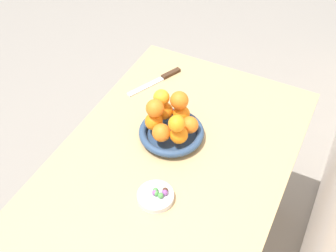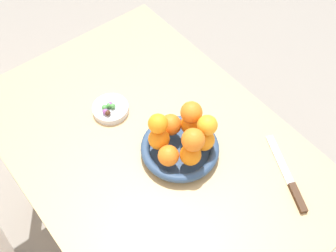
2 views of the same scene
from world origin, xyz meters
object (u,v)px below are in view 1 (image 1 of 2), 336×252
Objects in this scene: candy_ball_3 at (165,192)px; dining_table at (174,172)px; candy_ball_2 at (155,190)px; orange_7 at (161,97)px; fruit_bowl at (171,133)px; candy_dish at (156,197)px; orange_6 at (155,108)px; candy_ball_5 at (160,195)px; orange_0 at (190,125)px; candy_ball_0 at (165,190)px; orange_3 at (154,122)px; orange_2 at (164,111)px; orange_5 at (179,135)px; orange_1 at (181,114)px; knife at (159,80)px; candy_ball_4 at (156,193)px; orange_9 at (179,100)px; orange_4 at (161,133)px; candy_ball_1 at (155,193)px; orange_8 at (177,124)px.

dining_table is at bearing -163.23° from candy_ball_3.
candy_ball_2 is at bearing 6.80° from dining_table.
fruit_bowl is at bearing 55.15° from orange_7.
candy_dish is 1.82× the size of orange_6.
candy_ball_5 reaches higher than dining_table.
orange_0 is (-0.02, 0.06, 0.05)m from fruit_bowl.
orange_0 is 3.32× the size of candy_ball_0.
candy_ball_2 is at bearing 1.57° from orange_0.
orange_2 is at bearing 173.25° from orange_3.
candy_ball_0 is 0.01m from candy_ball_3.
orange_2 is 1.03× the size of orange_5.
orange_1 reaches higher than knife.
orange_7 reaches higher than orange_3.
candy_ball_3 is at bearing 121.18° from candy_ball_4.
knife is at bearing -150.76° from candy_ball_0.
orange_9 is 3.74× the size of candy_ball_2.
orange_7 is 0.34m from candy_ball_2.
orange_2 is 0.09m from orange_6.
orange_4 is 0.13m from orange_9.
candy_ball_3 reaches higher than dining_table.
dining_table is 61.32× the size of candy_ball_1.
fruit_bowl is 0.26m from candy_ball_3.
orange_1 reaches higher than candy_ball_0.
orange_3 is 0.26× the size of knife.
fruit_bowl and candy_ball_2 have the same top height.
candy_ball_2 is at bearing 5.98° from orange_5.
orange_3 is 0.12m from orange_8.
orange_0 is at bearing 54.29° from orange_1.
orange_1 is 3.44× the size of candy_ball_1.
orange_0 is 0.98× the size of orange_1.
orange_2 reaches higher than dining_table.
candy_ball_1 is 0.07× the size of knife.
knife is at bearing -151.40° from orange_4.
orange_1 is 0.32m from candy_ball_3.
fruit_bowl is 12.50× the size of candy_ball_5.
knife is at bearing -155.94° from orange_3.
candy_ball_1 is (0.28, 0.01, -0.04)m from orange_0.
orange_8 is 3.29× the size of candy_ball_2.
orange_7 is 3.07× the size of candy_ball_3.
candy_ball_5 is (0.21, 0.05, -0.10)m from orange_8.
orange_4 is at bearing -149.65° from candy_ball_0.
fruit_bowl is 3.58× the size of orange_9.
orange_1 is at bearing 169.66° from orange_4.
knife is (-0.52, -0.25, -0.03)m from candy_ball_2.
candy_ball_2 is at bearing 27.59° from orange_6.
knife is (-0.32, -0.18, -0.07)m from orange_4.
dining_table is 17.43× the size of orange_6.
candy_ball_4 is (0.24, 0.13, -0.10)m from orange_6.
orange_2 is 3.59× the size of candy_ball_1.
candy_ball_4 is (0.32, 0.06, -0.04)m from orange_1.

